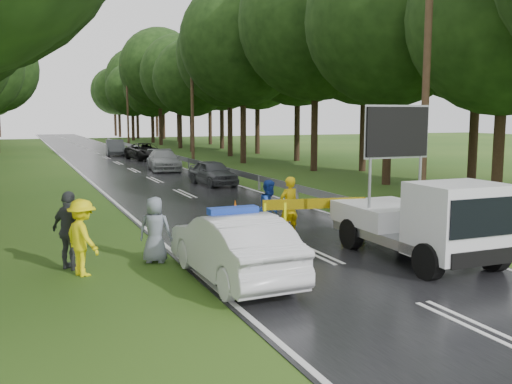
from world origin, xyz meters
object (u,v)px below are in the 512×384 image
officer (289,206)px  queue_car_fourth (115,148)px  civilian (270,208)px  work_truck (424,220)px  queue_car_first (213,173)px  police_sedan (233,247)px  queue_car_second (164,160)px  barrier (315,209)px  queue_car_third (145,152)px

officer → queue_car_fourth: 36.51m
civilian → work_truck: bearing=-96.4°
civilian → queue_car_first: size_ratio=0.45×
police_sedan → queue_car_second: 25.32m
police_sedan → queue_car_second: bearing=-102.2°
officer → queue_car_second: (1.44, 21.25, -0.22)m
work_truck → queue_car_second: bearing=91.2°
barrier → civilian: civilian is taller
work_truck → queue_car_fourth: (-0.89, 40.50, -0.32)m
officer → queue_car_second: officer is taller
work_truck → queue_car_fourth: size_ratio=1.12×
work_truck → police_sedan: bearing=176.6°
officer → civilian: bearing=-28.3°
barrier → civilian: bearing=137.3°
police_sedan → queue_car_first: (5.04, 16.34, -0.09)m
queue_car_fourth → officer: bearing=-85.3°
police_sedan → queue_car_first: 17.10m
police_sedan → queue_car_second: police_sedan is taller
queue_car_first → officer: bearing=-103.6°
work_truck → barrier: (-1.38, 2.97, -0.09)m
barrier → queue_car_first: 13.80m
police_sedan → queue_car_third: (5.37, 34.16, -0.06)m
queue_car_second → queue_car_third: 9.28m
police_sedan → barrier: size_ratio=1.51×
police_sedan → civilian: civilian is taller
queue_car_third → queue_car_fourth: queue_car_fourth is taller
civilian → queue_car_second: civilian is taller
barrier → queue_car_fourth: 37.53m
officer → queue_car_first: size_ratio=0.47×
work_truck → civilian: work_truck is taller
queue_car_first → police_sedan: bearing=-112.2°
queue_car_first → queue_car_third: (0.33, 17.82, 0.03)m
barrier → queue_car_third: bearing=98.3°
queue_car_second → queue_car_third: queue_car_third is taller
barrier → queue_car_fourth: (0.49, 37.53, -0.23)m
civilian → queue_car_fourth: (1.34, 36.34, -0.14)m
barrier → queue_car_fourth: size_ratio=0.69×
barrier → officer: size_ratio=1.67×
police_sedan → officer: bearing=-132.5°
police_sedan → work_truck: work_truck is taller
officer → queue_car_second: 21.30m
barrier → queue_car_third: 31.59m
work_truck → officer: size_ratio=2.70×
civilian → queue_car_fourth: civilian is taller
queue_car_first → work_truck: bearing=-95.8°
barrier → queue_car_second: size_ratio=0.64×
queue_car_second → queue_car_third: bearing=91.3°
work_truck → queue_car_first: work_truck is taller
civilian → queue_car_third: (2.78, 30.34, -0.17)m
civilian → barrier: bearing=-89.1°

